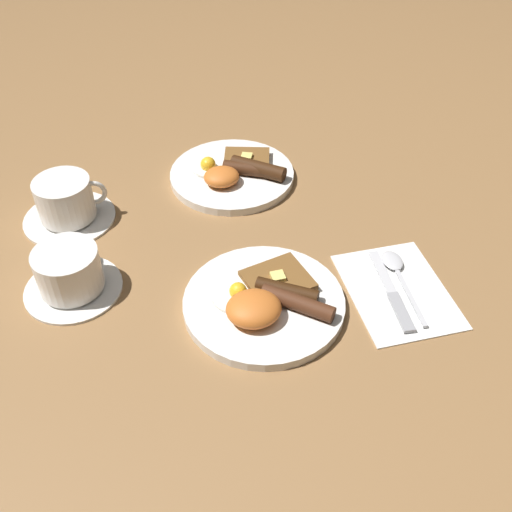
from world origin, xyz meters
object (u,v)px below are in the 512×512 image
(breakfast_plate_far, at_px, (234,173))
(knife, at_px, (392,294))
(breakfast_plate_near, at_px, (265,301))
(teacup_near, at_px, (69,273))
(teacup_far, at_px, (66,203))
(spoon, at_px, (396,268))

(breakfast_plate_far, height_order, knife, breakfast_plate_far)
(breakfast_plate_near, bearing_deg, breakfast_plate_far, 87.97)
(breakfast_plate_near, bearing_deg, teacup_near, 160.88)
(teacup_near, distance_m, teacup_far, 0.18)
(teacup_near, bearing_deg, breakfast_plate_near, -19.12)
(breakfast_plate_near, distance_m, spoon, 0.22)
(breakfast_plate_near, height_order, teacup_near, teacup_near)
(breakfast_plate_near, xyz_separation_m, teacup_near, (-0.28, 0.10, 0.02))
(knife, bearing_deg, spoon, -24.82)
(teacup_near, height_order, spoon, teacup_near)
(spoon, bearing_deg, breakfast_plate_far, 35.51)
(teacup_far, xyz_separation_m, knife, (0.48, -0.29, -0.03))
(breakfast_plate_near, distance_m, teacup_near, 0.29)
(teacup_near, relative_size, knife, 0.87)
(knife, relative_size, spoon, 1.05)
(teacup_far, height_order, spoon, teacup_far)
(teacup_near, xyz_separation_m, teacup_far, (-0.01, 0.18, 0.00))
(teacup_far, bearing_deg, breakfast_plate_near, -43.55)
(breakfast_plate_near, relative_size, knife, 1.40)
(breakfast_plate_near, relative_size, teacup_near, 1.61)
(knife, bearing_deg, teacup_near, 78.47)
(breakfast_plate_far, relative_size, spoon, 1.44)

